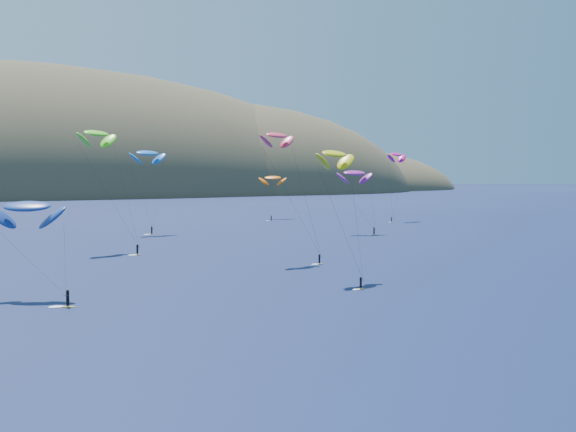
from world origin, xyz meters
The scene contains 9 objects.
island centered at (39.40, 562.36, -10.74)m, with size 730.00×300.00×210.00m.
kitesurfer_2 centered at (-1.52, 68.50, 18.70)m, with size 8.56×13.33×20.92m.
kitesurfer_3 centered at (-22.15, 127.02, 23.71)m, with size 11.10×15.15×26.40m.
kitesurfer_4 centered at (0.73, 166.13, 20.80)m, with size 10.30×6.20×23.53m.
kitesurfer_6 centered at (48.32, 142.00, 15.70)m, with size 9.80×9.72×18.30m.
kitesurfer_8 centered at (89.41, 181.65, 21.58)m, with size 10.95×9.14×24.02m.
kitesurfer_9 centered at (1.47, 93.44, 22.47)m, with size 9.81×9.53×24.59m.
kitesurfer_10 centered at (-44.91, 72.06, 11.69)m, with size 10.33×14.53×14.34m.
kitesurfer_11 centered at (58.90, 210.82, 13.91)m, with size 11.07×14.59×16.38m.
Camera 1 is at (-62.41, -33.60, 16.19)m, focal length 50.00 mm.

